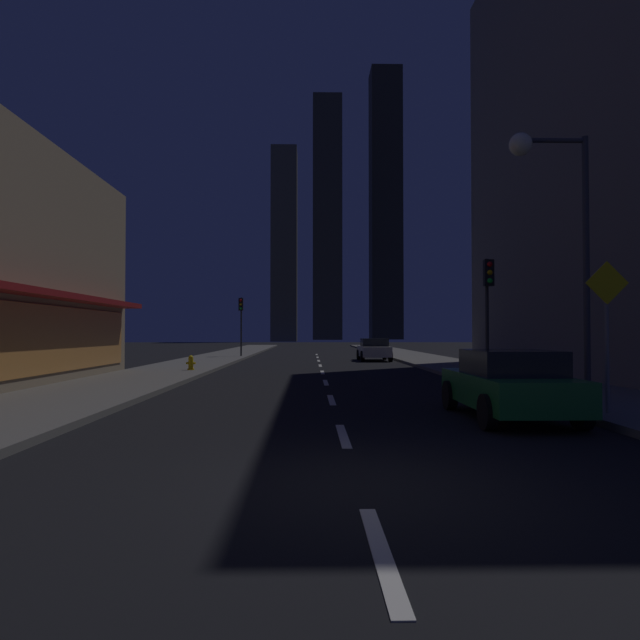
{
  "coord_description": "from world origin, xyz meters",
  "views": [
    {
      "loc": [
        -0.59,
        -6.61,
        1.81
      ],
      "look_at": [
        0.0,
        24.6,
        2.53
      ],
      "focal_mm": 31.25,
      "sensor_mm": 36.0,
      "label": 1
    }
  ],
  "objects": [
    {
      "name": "fire_hydrant_far_left",
      "position": [
        -5.9,
        18.41,
        0.45
      ],
      "size": [
        0.42,
        0.3,
        0.65
      ],
      "color": "gold",
      "rests_on": "sidewalk_left"
    },
    {
      "name": "ground_plane",
      "position": [
        0.0,
        32.0,
        -0.05
      ],
      "size": [
        78.0,
        136.0,
        0.1
      ],
      "primitive_type": "cube",
      "color": "black"
    },
    {
      "name": "sidewalk_left",
      "position": [
        -7.0,
        32.0,
        0.07
      ],
      "size": [
        4.0,
        76.0,
        0.15
      ],
      "primitive_type": "cube",
      "color": "#605E59",
      "rests_on": "ground"
    },
    {
      "name": "pedestrian_crossing_sign",
      "position": [
        5.6,
        4.84,
        2.02
      ],
      "size": [
        0.91,
        0.08,
        3.15
      ],
      "color": "slate",
      "rests_on": "sidewalk_right"
    },
    {
      "name": "car_parked_far",
      "position": [
        3.6,
        29.47,
        0.74
      ],
      "size": [
        1.98,
        4.24,
        1.45
      ],
      "color": "silver",
      "rests_on": "ground"
    },
    {
      "name": "skyscraper_distant_mid",
      "position": [
        4.07,
        139.08,
        32.0
      ],
      "size": [
        7.57,
        7.01,
        64.0
      ],
      "primitive_type": "cube",
      "color": "#3D3A2D",
      "rests_on": "ground"
    },
    {
      "name": "skyscraper_distant_short",
      "position": [
        20.69,
        147.75,
        37.72
      ],
      "size": [
        8.53,
        8.56,
        75.43
      ],
      "primitive_type": "cube",
      "color": "#2E2C22",
      "rests_on": "ground"
    },
    {
      "name": "traffic_light_near_right",
      "position": [
        5.5,
        12.2,
        3.19
      ],
      "size": [
        0.32,
        0.48,
        4.2
      ],
      "color": "#2D2D2D",
      "rests_on": "sidewalk_right"
    },
    {
      "name": "skyscraper_distant_tall",
      "position": [
        -5.89,
        110.19,
        20.23
      ],
      "size": [
        5.34,
        7.44,
        40.45
      ],
      "primitive_type": "cube",
      "color": "brown",
      "rests_on": "ground"
    },
    {
      "name": "lane_marking_center",
      "position": [
        0.0,
        18.8,
        0.01
      ],
      "size": [
        0.16,
        43.8,
        0.01
      ],
      "color": "silver",
      "rests_on": "ground"
    },
    {
      "name": "sidewalk_right",
      "position": [
        7.0,
        32.0,
        0.07
      ],
      "size": [
        4.0,
        76.0,
        0.15
      ],
      "primitive_type": "cube",
      "color": "#605E59",
      "rests_on": "ground"
    },
    {
      "name": "street_lamp_right",
      "position": [
        5.38,
        6.87,
        5.07
      ],
      "size": [
        1.96,
        0.56,
        6.58
      ],
      "color": "#38383D",
      "rests_on": "sidewalk_right"
    },
    {
      "name": "traffic_light_far_left",
      "position": [
        -5.5,
        33.3,
        3.19
      ],
      "size": [
        0.32,
        0.48,
        4.2
      ],
      "color": "#2D2D2D",
      "rests_on": "sidewalk_left"
    },
    {
      "name": "car_parked_near",
      "position": [
        3.6,
        5.04,
        0.74
      ],
      "size": [
        1.98,
        4.24,
        1.45
      ],
      "color": "#1E722D",
      "rests_on": "ground"
    }
  ]
}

